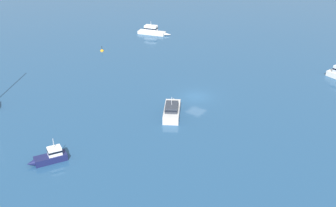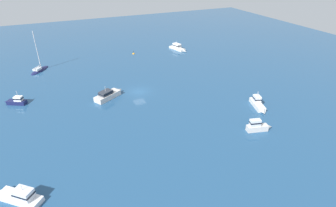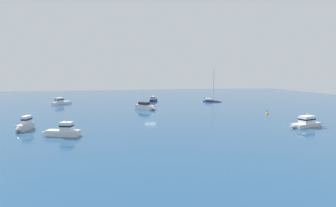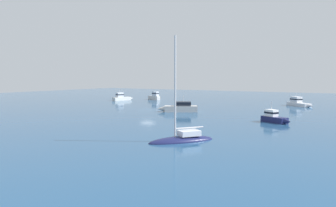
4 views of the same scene
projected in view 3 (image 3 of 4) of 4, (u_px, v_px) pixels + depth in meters
name	position (u px, v px, depth m)	size (l,w,h in m)	color
ground_plane	(150.00, 113.00, 62.07)	(166.16, 166.16, 0.00)	navy
powerboat	(61.00, 102.00, 79.42)	(5.68, 6.20, 2.76)	white
motor_cruiser	(306.00, 122.00, 46.73)	(7.29, 3.39, 2.78)	silver
launch	(154.00, 99.00, 86.54)	(3.09, 4.49, 2.89)	#191E4C
motor_cruiser_1	(62.00, 131.00, 39.95)	(6.10, 2.99, 3.06)	silver
cabin_cruiser	(146.00, 106.00, 68.53)	(5.03, 6.95, 2.90)	silver
sailboat	(211.00, 101.00, 85.74)	(6.67, 5.58, 10.63)	#191E4C
motor_cruiser_2	(25.00, 125.00, 43.91)	(2.16, 4.60, 2.24)	silver
channel_buoy	(267.00, 114.00, 60.75)	(0.69, 0.69, 1.32)	orange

